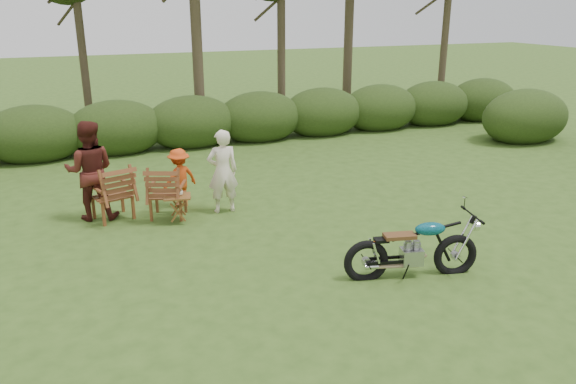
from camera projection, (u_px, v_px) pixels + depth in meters
name	position (u px, v px, depth m)	size (l,w,h in m)	color
ground	(337.00, 289.00, 7.79)	(80.00, 80.00, 0.00)	#324C19
tree_line	(197.00, 2.00, 15.31)	(22.52, 11.62, 8.14)	#3C3021
motorcycle	(410.00, 275.00, 8.19)	(1.89, 0.72, 1.08)	#0B8298
lawn_chair_right	(169.00, 217.00, 10.45)	(0.69, 0.69, 1.00)	brown
lawn_chair_left	(115.00, 219.00, 10.35)	(0.71, 0.71, 1.03)	brown
side_table	(178.00, 209.00, 10.11)	(0.49, 0.41, 0.50)	brown
cup	(180.00, 193.00, 10.04)	(0.12, 0.12, 0.09)	#F0E9C5
adult_a	(224.00, 211.00, 10.72)	(0.58, 0.38, 1.59)	#F3E2C8
adult_b	(95.00, 218.00, 10.39)	(0.88, 0.69, 1.82)	#4C1B15
child	(181.00, 206.00, 10.99)	(0.74, 0.43, 1.15)	#CE4213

